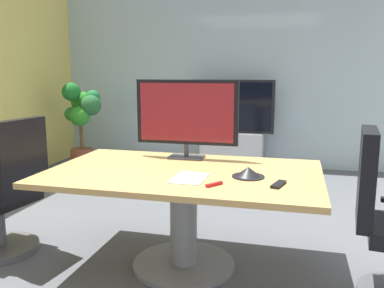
{
  "coord_description": "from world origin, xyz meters",
  "views": [
    {
      "loc": [
        0.88,
        -2.84,
        1.45
      ],
      "look_at": [
        0.11,
        0.16,
        0.88
      ],
      "focal_mm": 38.25,
      "sensor_mm": 36.0,
      "label": 1
    }
  ],
  "objects_px": {
    "wall_display_unit": "(232,139)",
    "conference_phone": "(248,173)",
    "office_chair_left": "(7,199)",
    "remote_control": "(279,184)",
    "tv_monitor": "(187,114)",
    "conference_table": "(184,195)",
    "potted_plant": "(82,117)"
  },
  "relations": [
    {
      "from": "conference_table",
      "to": "tv_monitor",
      "type": "height_order",
      "value": "tv_monitor"
    },
    {
      "from": "office_chair_left",
      "to": "remote_control",
      "type": "height_order",
      "value": "office_chair_left"
    },
    {
      "from": "tv_monitor",
      "to": "conference_table",
      "type": "bearing_deg",
      "value": -78.14
    },
    {
      "from": "office_chair_left",
      "to": "wall_display_unit",
      "type": "height_order",
      "value": "wall_display_unit"
    },
    {
      "from": "potted_plant",
      "to": "tv_monitor",
      "type": "bearing_deg",
      "value": -45.08
    },
    {
      "from": "remote_control",
      "to": "tv_monitor",
      "type": "bearing_deg",
      "value": 155.58
    },
    {
      "from": "potted_plant",
      "to": "conference_phone",
      "type": "relative_size",
      "value": 5.78
    },
    {
      "from": "wall_display_unit",
      "to": "conference_phone",
      "type": "relative_size",
      "value": 5.95
    },
    {
      "from": "tv_monitor",
      "to": "conference_phone",
      "type": "relative_size",
      "value": 3.82
    },
    {
      "from": "office_chair_left",
      "to": "remote_control",
      "type": "bearing_deg",
      "value": 96.29
    },
    {
      "from": "remote_control",
      "to": "wall_display_unit",
      "type": "bearing_deg",
      "value": 119.39
    },
    {
      "from": "potted_plant",
      "to": "remote_control",
      "type": "height_order",
      "value": "potted_plant"
    },
    {
      "from": "office_chair_left",
      "to": "conference_phone",
      "type": "bearing_deg",
      "value": 101.11
    },
    {
      "from": "tv_monitor",
      "to": "wall_display_unit",
      "type": "bearing_deg",
      "value": 90.8
    },
    {
      "from": "conference_table",
      "to": "tv_monitor",
      "type": "bearing_deg",
      "value": 101.86
    },
    {
      "from": "conference_table",
      "to": "tv_monitor",
      "type": "relative_size",
      "value": 2.31
    },
    {
      "from": "office_chair_left",
      "to": "wall_display_unit",
      "type": "distance_m",
      "value": 3.5
    },
    {
      "from": "conference_phone",
      "to": "office_chair_left",
      "type": "bearing_deg",
      "value": -177.49
    },
    {
      "from": "conference_table",
      "to": "remote_control",
      "type": "distance_m",
      "value": 0.74
    },
    {
      "from": "office_chair_left",
      "to": "tv_monitor",
      "type": "xyz_separation_m",
      "value": [
        1.3,
        0.57,
        0.64
      ]
    },
    {
      "from": "conference_table",
      "to": "remote_control",
      "type": "xyz_separation_m",
      "value": [
        0.68,
        -0.23,
        0.19
      ]
    },
    {
      "from": "office_chair_left",
      "to": "remote_control",
      "type": "relative_size",
      "value": 6.41
    },
    {
      "from": "conference_table",
      "to": "conference_phone",
      "type": "distance_m",
      "value": 0.52
    },
    {
      "from": "office_chair_left",
      "to": "remote_control",
      "type": "distance_m",
      "value": 2.09
    },
    {
      "from": "conference_table",
      "to": "conference_phone",
      "type": "bearing_deg",
      "value": -7.98
    },
    {
      "from": "office_chair_left",
      "to": "remote_control",
      "type": "xyz_separation_m",
      "value": [
        2.06,
        -0.08,
        0.29
      ]
    },
    {
      "from": "office_chair_left",
      "to": "conference_phone",
      "type": "xyz_separation_m",
      "value": [
        1.86,
        0.08,
        0.31
      ]
    },
    {
      "from": "tv_monitor",
      "to": "potted_plant",
      "type": "height_order",
      "value": "tv_monitor"
    },
    {
      "from": "conference_table",
      "to": "tv_monitor",
      "type": "distance_m",
      "value": 0.69
    },
    {
      "from": "conference_table",
      "to": "office_chair_left",
      "type": "xyz_separation_m",
      "value": [
        -1.38,
        -0.15,
        -0.1
      ]
    },
    {
      "from": "conference_phone",
      "to": "conference_table",
      "type": "bearing_deg",
      "value": 172.02
    },
    {
      "from": "office_chair_left",
      "to": "wall_display_unit",
      "type": "bearing_deg",
      "value": 167.55
    }
  ]
}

